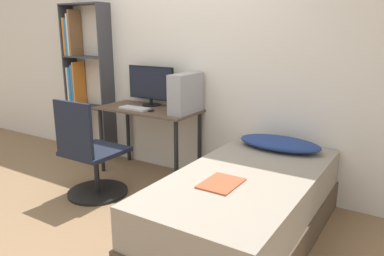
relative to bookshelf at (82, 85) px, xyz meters
The scene contains 12 objects.
ground_plane 2.16m from the bookshelf, 41.17° to the right, with size 14.00×14.00×0.00m, color #846647.
wall_back 1.53m from the bookshelf, ahead, with size 8.00×0.05×2.50m.
desk 1.26m from the bookshelf, ahead, with size 1.13×0.55×0.76m.
bookshelf is the anchor object (origin of this frame).
office_chair 1.54m from the bookshelf, 39.80° to the right, with size 0.59×0.59×0.97m.
bed 2.90m from the bookshelf, 17.42° to the right, with size 0.98×1.92×0.55m.
pillow 2.72m from the bookshelf, ahead, with size 0.74×0.36×0.11m.
magazine 2.88m from the bookshelf, 23.10° to the right, with size 0.24×0.32×0.01m.
monitor 1.14m from the bookshelf, ahead, with size 0.62×0.21×0.44m.
keyboard 1.16m from the bookshelf, 13.50° to the right, with size 0.34×0.14×0.02m.
pc_tower 1.69m from the bookshelf, ahead, with size 0.16×0.44×0.40m.
mouse 1.37m from the bookshelf, 11.33° to the right, with size 0.06×0.09×0.02m.
Camera 1 is at (2.28, -1.97, 1.59)m, focal length 35.00 mm.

